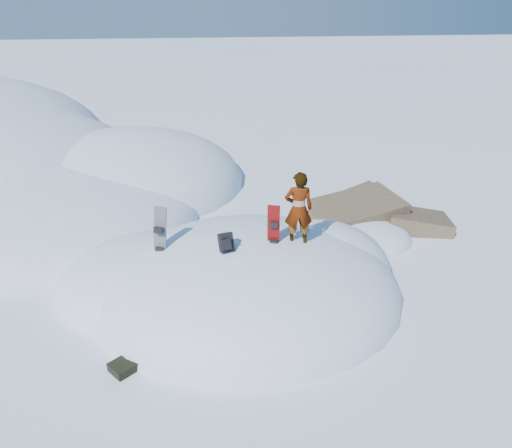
{
  "coord_description": "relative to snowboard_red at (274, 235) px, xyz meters",
  "views": [
    {
      "loc": [
        -0.84,
        -9.51,
        6.43
      ],
      "look_at": [
        0.22,
        0.3,
        1.66
      ],
      "focal_mm": 35.0,
      "sensor_mm": 36.0,
      "label": 1
    }
  ],
  "objects": [
    {
      "name": "person",
      "position": [
        0.53,
        0.08,
        0.53
      ],
      "size": [
        0.62,
        0.43,
        1.64
      ],
      "primitive_type": "imported",
      "rotation": [
        0.0,
        0.0,
        3.08
      ],
      "color": "slate",
      "rests_on": "snow_mound"
    },
    {
      "name": "gear_pile",
      "position": [
        -2.93,
        -1.91,
        -1.53
      ],
      "size": [
        0.82,
        0.71,
        0.21
      ],
      "rotation": [
        0.0,
        0.0,
        0.69
      ],
      "color": "black",
      "rests_on": "ground"
    },
    {
      "name": "snowboard_red",
      "position": [
        0.0,
        0.0,
        0.0
      ],
      "size": [
        0.27,
        0.19,
        1.4
      ],
      "rotation": [
        0.0,
        0.0,
        -0.27
      ],
      "color": "red",
      "rests_on": "snow_mound"
    },
    {
      "name": "snow_mound",
      "position": [
        -0.71,
        0.45,
        -1.64
      ],
      "size": [
        8.0,
        6.0,
        3.0
      ],
      "color": "white",
      "rests_on": "ground"
    },
    {
      "name": "backpack",
      "position": [
        -1.02,
        -0.25,
        -0.0
      ],
      "size": [
        0.36,
        0.44,
        0.48
      ],
      "rotation": [
        0.0,
        0.0,
        0.25
      ],
      "color": "black",
      "rests_on": "snow_mound"
    },
    {
      "name": "snowboard_dark",
      "position": [
        -2.41,
        0.32,
        -0.19
      ],
      "size": [
        0.4,
        0.41,
        1.55
      ],
      "rotation": [
        0.0,
        0.0,
        -0.48
      ],
      "color": "black",
      "rests_on": "snow_mound"
    },
    {
      "name": "rock_outcrop",
      "position": [
        3.18,
        3.22,
        -1.62
      ],
      "size": [
        4.68,
        4.41,
        1.68
      ],
      "color": "brown",
      "rests_on": "ground"
    },
    {
      "name": "ground",
      "position": [
        -0.54,
        0.22,
        -1.64
      ],
      "size": [
        120.0,
        120.0,
        0.0
      ],
      "primitive_type": "plane",
      "color": "white",
      "rests_on": "ground"
    }
  ]
}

